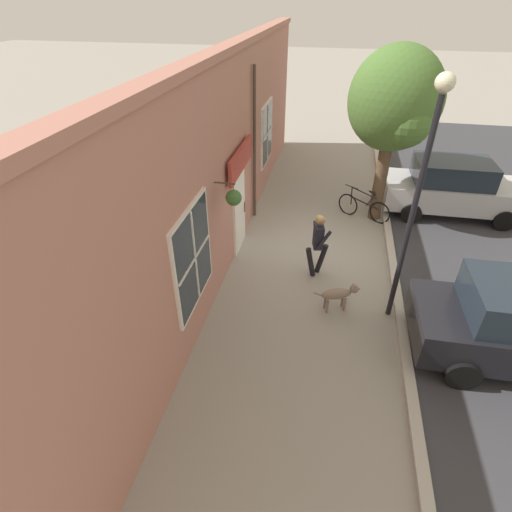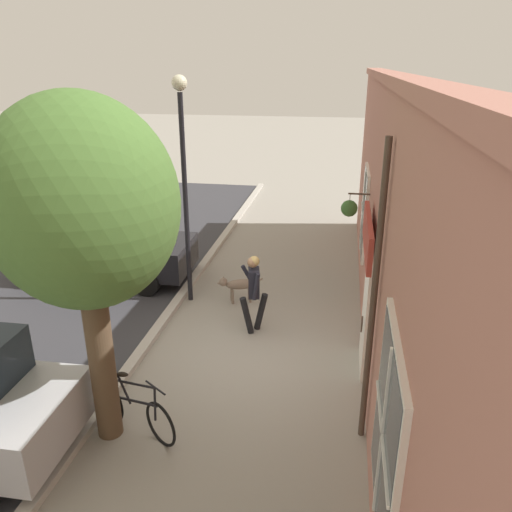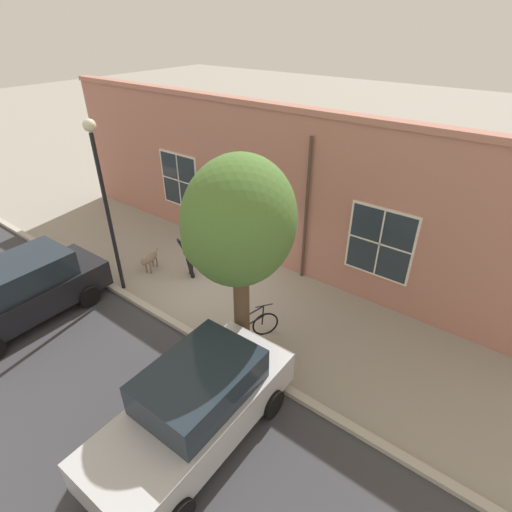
% 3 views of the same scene
% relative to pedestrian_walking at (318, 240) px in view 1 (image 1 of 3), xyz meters
% --- Properties ---
extents(ground_plane, '(90.00, 90.00, 0.00)m').
position_rel_pedestrian_walking_xyz_m(ground_plane, '(-0.03, 1.09, -1.01)').
color(ground_plane, gray).
extents(storefront_facade, '(0.95, 18.00, 5.08)m').
position_rel_pedestrian_walking_xyz_m(storefront_facade, '(-2.37, 1.09, 1.53)').
color(storefront_facade, '#B27566').
rests_on(storefront_facade, ground_plane).
extents(pedestrian_walking, '(0.60, 0.55, 1.68)m').
position_rel_pedestrian_walking_xyz_m(pedestrian_walking, '(0.00, 0.00, 0.00)').
color(pedestrian_walking, black).
rests_on(pedestrian_walking, ground_plane).
extents(dog_on_leash, '(1.04, 0.49, 0.66)m').
position_rel_pedestrian_walking_xyz_m(dog_on_leash, '(0.60, -1.26, -0.56)').
color(dog_on_leash, '#7F6B5B').
rests_on(dog_on_leash, ground_plane).
extents(street_tree_by_curb, '(2.52, 2.27, 4.97)m').
position_rel_pedestrian_walking_xyz_m(street_tree_by_curb, '(1.64, 3.33, 2.47)').
color(street_tree_by_curb, brown).
rests_on(street_tree_by_curb, ground_plane).
extents(leaning_bicycle, '(1.57, 0.83, 1.01)m').
position_rel_pedestrian_walking_xyz_m(leaning_bicycle, '(1.23, 3.27, -0.63)').
color(leaning_bicycle, black).
rests_on(leaning_bicycle, ground_plane).
extents(parked_car_mid_block, '(4.33, 2.00, 1.75)m').
position_rel_pedestrian_walking_xyz_m(parked_car_mid_block, '(3.93, 4.18, -0.13)').
color(parked_car_mid_block, '#B7B7BC').
rests_on(parked_car_mid_block, ground_plane).
extents(street_lamp, '(0.32, 0.32, 5.02)m').
position_rel_pedestrian_walking_xyz_m(street_lamp, '(1.73, -1.20, 2.26)').
color(street_lamp, black).
rests_on(street_lamp, ground_plane).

